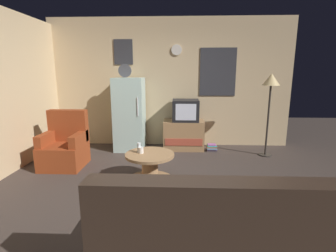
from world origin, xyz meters
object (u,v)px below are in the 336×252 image
at_px(couch, 206,241).
at_px(book_stack, 212,148).
at_px(mug_ceramic_white, 141,150).
at_px(wine_glass, 139,148).
at_px(fridge, 130,114).
at_px(tv_stand, 184,135).
at_px(coffee_table, 150,168).
at_px(crt_tv, 185,110).
at_px(armchair, 65,147).
at_px(standing_lamp, 271,86).

relative_size(couch, book_stack, 7.99).
height_order(mug_ceramic_white, book_stack, mug_ceramic_white).
distance_m(mug_ceramic_white, couch, 1.93).
xyz_separation_m(wine_glass, book_stack, (1.28, 1.53, -0.45)).
bearing_deg(fridge, tv_stand, 3.62).
bearing_deg(couch, tv_stand, 91.80).
bearing_deg(wine_glass, couch, -65.84).
xyz_separation_m(wine_glass, mug_ceramic_white, (0.03, -0.03, -0.03)).
distance_m(coffee_table, mug_ceramic_white, 0.30).
relative_size(wine_glass, couch, 0.09).
height_order(coffee_table, wine_glass, wine_glass).
xyz_separation_m(crt_tv, couch, (0.08, -3.46, -0.52)).
bearing_deg(wine_glass, mug_ceramic_white, -39.11).
height_order(coffee_table, mug_ceramic_white, mug_ceramic_white).
bearing_deg(fridge, crt_tv, 3.47).
distance_m(crt_tv, wine_glass, 1.85).
bearing_deg(couch, wine_glass, 114.16).
xyz_separation_m(coffee_table, armchair, (-1.55, 0.63, 0.11)).
height_order(fridge, wine_glass, fridge).
height_order(crt_tv, couch, crt_tv).
relative_size(fridge, book_stack, 8.32).
distance_m(tv_stand, coffee_table, 1.80).
bearing_deg(couch, coffee_table, 110.12).
bearing_deg(couch, book_stack, 81.78).
height_order(tv_stand, book_stack, tv_stand).
bearing_deg(crt_tv, tv_stand, 178.34).
xyz_separation_m(crt_tv, standing_lamp, (1.57, -0.39, 0.53)).
bearing_deg(couch, standing_lamp, 64.00).
bearing_deg(coffee_table, crt_tv, 71.87).
height_order(crt_tv, coffee_table, crt_tv).
relative_size(fridge, wine_glass, 11.80).
height_order(crt_tv, book_stack, crt_tv).
xyz_separation_m(standing_lamp, wine_glass, (-2.30, -1.29, -0.84)).
distance_m(standing_lamp, coffee_table, 2.76).
height_order(tv_stand, wine_glass, tv_stand).
relative_size(standing_lamp, couch, 0.94).
relative_size(coffee_table, armchair, 0.75).
bearing_deg(fridge, mug_ceramic_white, -73.85).
bearing_deg(coffee_table, mug_ceramic_white, 171.75).
height_order(fridge, standing_lamp, fridge).
relative_size(coffee_table, mug_ceramic_white, 8.00).
bearing_deg(tv_stand, mug_ceramic_white, -111.24).
bearing_deg(armchair, fridge, 46.94).
height_order(fridge, coffee_table, fridge).
bearing_deg(tv_stand, wine_glass, -112.48).
bearing_deg(coffee_table, standing_lamp, 31.92).
height_order(standing_lamp, mug_ceramic_white, standing_lamp).
height_order(wine_glass, book_stack, wine_glass).
xyz_separation_m(armchair, couch, (2.19, -2.37, -0.03)).
distance_m(tv_stand, mug_ceramic_white, 1.83).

